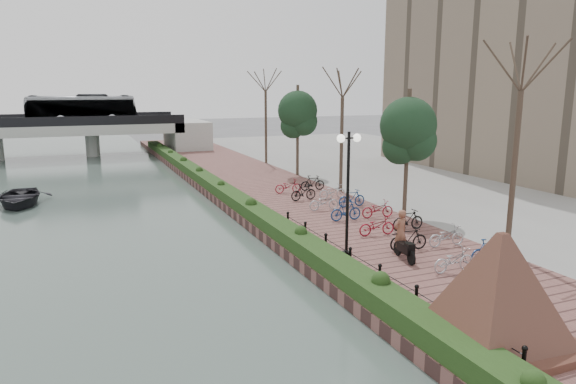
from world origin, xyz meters
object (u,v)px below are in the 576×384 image
pedestrian (400,232)px  lamppost (348,167)px  motorcycle (404,249)px  boat (19,197)px  granite_monument (498,288)px

pedestrian → lamppost: bearing=-35.7°
motorcycle → boat: 23.93m
granite_monument → lamppost: size_ratio=1.15×
lamppost → pedestrian: (1.96, -0.83, -2.61)m
motorcycle → boat: (-14.83, 18.78, -0.43)m
pedestrian → motorcycle: bearing=56.6°
granite_monument → lamppost: (-0.02, 7.89, 2.03)m
granite_monument → lamppost: lamppost is taller
boat → granite_monument: bearing=-60.2°
granite_monument → lamppost: 8.15m
granite_monument → pedestrian: bearing=74.7°
lamppost → boat: lamppost is taller
lamppost → boat: (-13.13, 17.28, -3.49)m
motorcycle → pedestrian: 0.85m
granite_monument → motorcycle: size_ratio=3.86×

